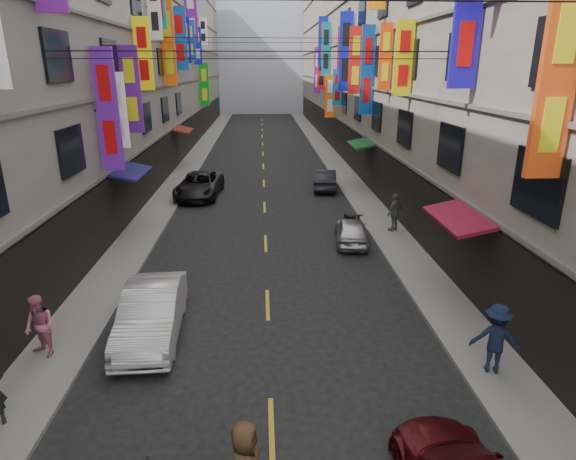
{
  "coord_description": "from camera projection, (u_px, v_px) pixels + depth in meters",
  "views": [
    {
      "loc": [
        -0.11,
        3.33,
        7.65
      ],
      "look_at": [
        0.37,
        12.05,
        4.69
      ],
      "focal_mm": 30.0,
      "sensor_mm": 36.0,
      "label": 1
    }
  ],
  "objects": [
    {
      "name": "scooter_far_right",
      "position": [
        351.0,
        224.0,
        23.24
      ],
      "size": [
        0.75,
        1.75,
        1.14
      ],
      "rotation": [
        0.0,
        0.0,
        3.45
      ],
      "color": "black",
      "rests_on": "ground"
    },
    {
      "name": "building_row_left",
      "position": [
        98.0,
        41.0,
        35.36
      ],
      "size": [
        10.14,
        90.0,
        19.0
      ],
      "color": "gray",
      "rests_on": "ground"
    },
    {
      "name": "sidewalk_right",
      "position": [
        337.0,
        165.0,
        39.32
      ],
      "size": [
        2.0,
        90.0,
        0.12
      ],
      "primitive_type": "cube",
      "color": "slate",
      "rests_on": "ground"
    },
    {
      "name": "overhead_cables",
      "position": [
        262.0,
        44.0,
        24.85
      ],
      "size": [
        14.0,
        38.04,
        1.24
      ],
      "color": "black",
      "rests_on": "ground"
    },
    {
      "name": "sidewalk_left",
      "position": [
        189.0,
        166.0,
        38.7
      ],
      "size": [
        2.0,
        90.0,
        0.12
      ],
      "primitive_type": "cube",
      "color": "slate",
      "rests_on": "ground"
    },
    {
      "name": "car_right_mid",
      "position": [
        351.0,
        230.0,
        21.89
      ],
      "size": [
        1.8,
        3.63,
        1.19
      ],
      "primitive_type": "imported",
      "rotation": [
        0.0,
        0.0,
        3.03
      ],
      "color": "silver",
      "rests_on": "ground"
    },
    {
      "name": "street_awnings",
      "position": [
        238.0,
        170.0,
        22.87
      ],
      "size": [
        13.99,
        35.2,
        0.41
      ],
      "color": "#154F29",
      "rests_on": "ground"
    },
    {
      "name": "haze_block",
      "position": [
        260.0,
        46.0,
        82.76
      ],
      "size": [
        18.0,
        8.0,
        22.0
      ],
      "primitive_type": "cube",
      "color": "silver",
      "rests_on": "ground"
    },
    {
      "name": "car_left_far",
      "position": [
        199.0,
        185.0,
        29.71
      ],
      "size": [
        2.82,
        5.47,
        1.48
      ],
      "primitive_type": "imported",
      "rotation": [
        0.0,
        0.0,
        -0.07
      ],
      "color": "black",
      "rests_on": "ground"
    },
    {
      "name": "lane_markings",
      "position": [
        264.0,
        174.0,
        36.19
      ],
      "size": [
        0.12,
        80.2,
        0.01
      ],
      "color": "gold",
      "rests_on": "ground"
    },
    {
      "name": "pedestrian_rfar",
      "position": [
        395.0,
        212.0,
        23.08
      ],
      "size": [
        1.22,
        1.17,
        1.84
      ],
      "primitive_type": "imported",
      "rotation": [
        0.0,
        0.0,
        3.85
      ],
      "color": "#5D5D60",
      "rests_on": "sidewalk_right"
    },
    {
      "name": "car_right_far",
      "position": [
        325.0,
        179.0,
        31.55
      ],
      "size": [
        1.85,
        4.15,
        1.32
      ],
      "primitive_type": "imported",
      "rotation": [
        0.0,
        0.0,
        3.03
      ],
      "color": "#24242B",
      "rests_on": "ground"
    },
    {
      "name": "shop_signage",
      "position": [
        261.0,
        42.0,
        29.67
      ],
      "size": [
        14.0,
        55.0,
        11.94
      ],
      "color": "#1035BE",
      "rests_on": "ground"
    },
    {
      "name": "building_row_right",
      "position": [
        419.0,
        42.0,
        36.6
      ],
      "size": [
        10.14,
        90.0,
        19.0
      ],
      "color": "#9F9285",
      "rests_on": "ground"
    },
    {
      "name": "pedestrian_lfar",
      "position": [
        40.0,
        326.0,
        12.98
      ],
      "size": [
        1.05,
        0.97,
        1.78
      ],
      "primitive_type": "imported",
      "rotation": [
        0.0,
        0.0,
        -0.59
      ],
      "color": "#D26F91",
      "rests_on": "sidewalk_left"
    },
    {
      "name": "pedestrian_rnear",
      "position": [
        496.0,
        338.0,
        12.3
      ],
      "size": [
        1.37,
        1.02,
        1.9
      ],
      "primitive_type": "imported",
      "rotation": [
        0.0,
        0.0,
        2.78
      ],
      "color": "#121C34",
      "rests_on": "sidewalk_right"
    },
    {
      "name": "car_left_mid",
      "position": [
        152.0,
        313.0,
        14.22
      ],
      "size": [
        1.82,
        4.68,
        1.52
      ],
      "primitive_type": "imported",
      "rotation": [
        0.0,
        0.0,
        0.05
      ],
      "color": "silver",
      "rests_on": "ground"
    }
  ]
}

